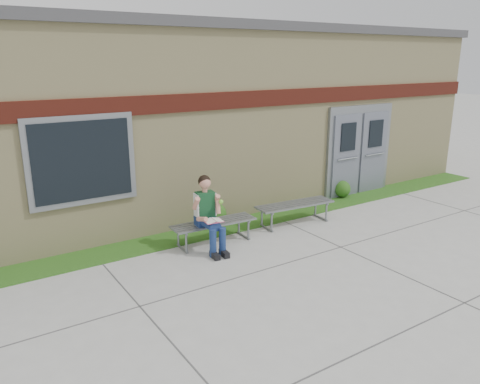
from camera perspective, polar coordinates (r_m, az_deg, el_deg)
ground at (r=8.11m, az=9.66°, el=-9.29°), size 80.00×80.00×0.00m
grass_strip at (r=10.00m, az=-0.47°, el=-4.02°), size 16.00×0.80×0.02m
school_building at (r=12.46m, az=-9.08°, el=9.67°), size 16.20×6.22×4.20m
bench_left at (r=8.97m, az=-3.22°, el=-4.25°), size 1.68×0.54×0.43m
bench_right at (r=10.06m, az=6.69°, el=-1.96°), size 1.79×0.64×0.45m
girl at (r=8.57m, az=-3.85°, el=-2.58°), size 0.51×0.89×1.39m
shrub_mid at (r=9.94m, az=-3.04°, el=-2.65°), size 0.48×0.48×0.48m
shrub_east at (r=12.18m, az=12.35°, el=0.37°), size 0.42×0.42×0.42m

